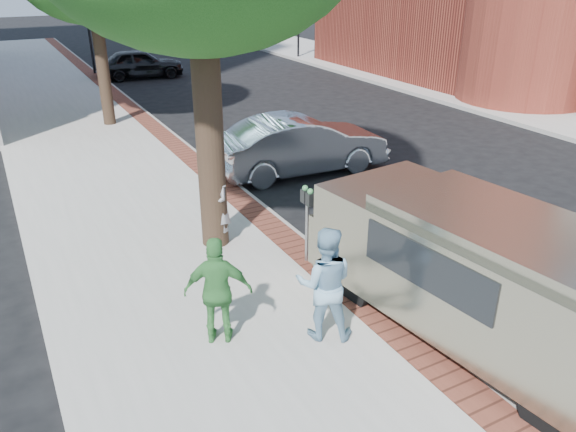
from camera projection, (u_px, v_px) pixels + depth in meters
ground at (288, 285)px, 9.94m from camera, size 120.00×120.00×0.00m
sidewalk at (105, 164)px, 15.68m from camera, size 5.00×60.00×0.15m
brick_strip at (181, 150)px, 16.59m from camera, size 0.60×60.00×0.01m
curb at (192, 150)px, 16.77m from camera, size 0.10×60.00×0.15m
sidewalk_far at (511, 102)px, 22.57m from camera, size 5.00×60.00×0.15m
signal_near at (89, 29)px, 27.04m from camera, size 0.70×0.15×3.80m
signal_far at (298, 19)px, 32.03m from camera, size 0.70×0.15×3.80m
parking_meter at (307, 209)px, 10.01m from camera, size 0.12×0.32×1.47m
person_gray at (220, 206)px, 10.81m from camera, size 0.41×0.60×1.57m
person_officer at (325, 284)px, 8.03m from camera, size 1.07×1.01×1.75m
person_green at (218, 291)px, 7.93m from camera, size 1.05×0.79×1.66m
sedan_silver at (301, 145)px, 14.96m from camera, size 4.76×1.89×1.54m
bg_car at (140, 64)px, 27.27m from camera, size 4.27×2.11×1.40m
van at (476, 268)px, 8.21m from camera, size 2.76×5.80×2.07m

